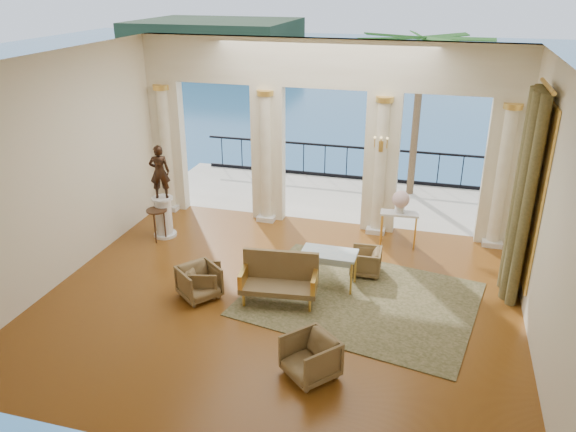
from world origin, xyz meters
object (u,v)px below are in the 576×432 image
(pedestal, at_px, (164,217))
(side_table, at_px, (157,214))
(settee, at_px, (279,278))
(armchair_d, at_px, (204,279))
(armchair_a, at_px, (199,281))
(armchair_b, at_px, (310,356))
(game_table, at_px, (329,256))
(console_table, at_px, (399,218))
(armchair_c, at_px, (366,260))
(statue, at_px, (160,172))

(pedestal, xyz_separation_m, side_table, (-0.02, -0.28, 0.20))
(settee, bearing_deg, armchair_d, 178.81)
(armchair_a, distance_m, armchair_b, 3.13)
(armchair_a, height_order, pedestal, pedestal)
(game_table, bearing_deg, console_table, 62.78)
(armchair_d, height_order, pedestal, pedestal)
(console_table, bearing_deg, game_table, -121.74)
(pedestal, bearing_deg, game_table, -16.63)
(armchair_b, bearing_deg, armchair_a, -172.15)
(armchair_d, bearing_deg, armchair_c, -75.42)
(armchair_c, height_order, statue, statue)
(settee, xyz_separation_m, console_table, (1.97, 3.04, 0.20))
(armchair_b, relative_size, armchair_d, 1.19)
(side_table, bearing_deg, console_table, 12.89)
(statue, distance_m, side_table, 0.99)
(armchair_a, xyz_separation_m, game_table, (2.32, 1.11, 0.31))
(settee, height_order, game_table, settee)
(armchair_d, bearing_deg, console_table, -61.68)
(armchair_b, bearing_deg, game_table, 137.01)
(armchair_a, relative_size, armchair_c, 1.15)
(game_table, height_order, console_table, console_table)
(game_table, relative_size, statue, 0.87)
(side_table, bearing_deg, armchair_d, -44.19)
(armchair_d, bearing_deg, game_table, -82.05)
(armchair_a, xyz_separation_m, side_table, (-1.97, 2.11, 0.31))
(armchair_b, height_order, statue, statue)
(armchair_c, xyz_separation_m, armchair_d, (-2.95, -1.62, 0.00))
(armchair_a, distance_m, armchair_d, 0.18)
(armchair_a, bearing_deg, statue, 77.72)
(armchair_a, xyz_separation_m, armchair_c, (2.97, 1.79, -0.05))
(armchair_a, relative_size, console_table, 0.81)
(armchair_a, relative_size, statue, 0.57)
(armchair_c, distance_m, statue, 5.13)
(armchair_b, relative_size, armchair_c, 1.20)
(armchair_c, distance_m, pedestal, 4.96)
(settee, bearing_deg, statue, 142.59)
(settee, bearing_deg, armchair_a, -175.08)
(statue, bearing_deg, pedestal, -20.98)
(game_table, bearing_deg, statue, 163.71)
(armchair_d, bearing_deg, settee, -98.76)
(armchair_b, distance_m, side_table, 5.97)
(armchair_c, relative_size, side_table, 0.80)
(armchair_a, height_order, armchair_d, armchair_a)
(armchair_a, relative_size, game_table, 0.66)
(armchair_b, height_order, pedestal, pedestal)
(armchair_b, relative_size, side_table, 0.96)
(game_table, height_order, pedestal, pedestal)
(settee, xyz_separation_m, game_table, (0.80, 0.79, 0.20))
(console_table, bearing_deg, armchair_d, -141.64)
(armchair_d, height_order, console_table, console_table)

